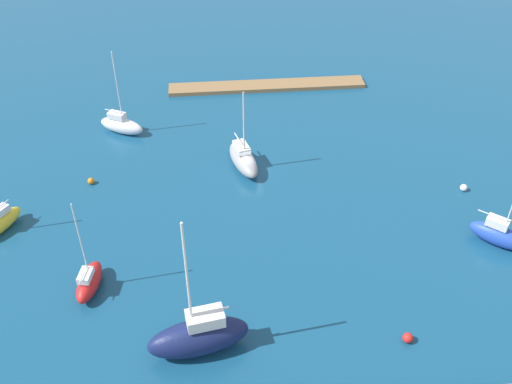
% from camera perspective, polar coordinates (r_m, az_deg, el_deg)
% --- Properties ---
extents(water, '(160.00, 160.00, 0.00)m').
position_cam_1_polar(water, '(64.72, -0.51, 2.22)').
color(water, navy).
rests_on(water, ground).
extents(pier_dock, '(27.13, 3.01, 0.53)m').
position_cam_1_polar(pier_dock, '(81.44, 1.09, 10.46)').
color(pier_dock, olive).
rests_on(pier_dock, ground).
extents(sailboat_blue_far_north, '(5.42, 5.06, 8.29)m').
position_cam_1_polar(sailboat_blue_far_north, '(59.19, 22.85, -3.88)').
color(sailboat_blue_far_north, '#2347B2').
rests_on(sailboat_blue_far_north, water).
extents(sailboat_navy_west_end, '(8.28, 4.05, 13.31)m').
position_cam_1_polar(sailboat_navy_west_end, '(45.95, -5.66, -13.96)').
color(sailboat_navy_west_end, '#141E4C').
rests_on(sailboat_navy_west_end, water).
extents(sailboat_white_outer_mooring, '(5.97, 4.29, 10.66)m').
position_cam_1_polar(sailboat_white_outer_mooring, '(72.57, -13.18, 6.50)').
color(sailboat_white_outer_mooring, white).
rests_on(sailboat_white_outer_mooring, water).
extents(sailboat_gray_east_end, '(4.00, 7.23, 9.63)m').
position_cam_1_polar(sailboat_gray_east_end, '(64.50, -1.27, 3.30)').
color(sailboat_gray_east_end, gray).
rests_on(sailboat_gray_east_end, water).
extents(sailboat_red_lone_north, '(2.51, 5.02, 9.39)m').
position_cam_1_polar(sailboat_red_lone_north, '(52.48, -16.17, -8.46)').
color(sailboat_red_lone_north, red).
rests_on(sailboat_red_lone_north, water).
extents(mooring_buoy_white, '(0.77, 0.77, 0.77)m').
position_cam_1_polar(mooring_buoy_white, '(65.27, 19.84, 0.40)').
color(mooring_buoy_white, white).
rests_on(mooring_buoy_white, water).
extents(mooring_buoy_orange, '(0.71, 0.71, 0.71)m').
position_cam_1_polar(mooring_buoy_orange, '(64.93, -16.00, 1.05)').
color(mooring_buoy_orange, orange).
rests_on(mooring_buoy_orange, water).
extents(mooring_buoy_red, '(0.85, 0.85, 0.85)m').
position_cam_1_polar(mooring_buoy_red, '(48.76, 14.77, -13.77)').
color(mooring_buoy_red, red).
rests_on(mooring_buoy_red, water).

